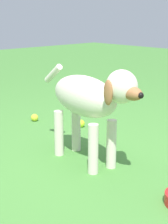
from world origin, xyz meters
The scene contains 4 objects.
ground centered at (0.00, 0.00, 0.00)m, with size 14.00×14.00×0.00m, color #478438.
dog centered at (-0.16, -0.13, 0.43)m, with size 0.29×0.96×0.65m.
tennis_ball_0 centered at (-0.65, -0.74, 0.03)m, with size 0.07×0.07×0.07m, color #C0E12A.
tennis_ball_2 centered at (-0.47, -1.16, 0.03)m, with size 0.07×0.07×0.07m, color #D0D732.
Camera 1 is at (1.41, 1.48, 0.96)m, focal length 59.47 mm.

